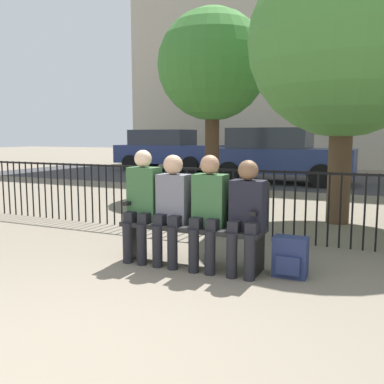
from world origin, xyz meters
TOP-DOWN VIEW (x-y plane):
  - ground_plane at (0.00, 0.00)m, footprint 80.00×80.00m
  - park_bench at (0.00, 2.43)m, footprint 1.57×0.45m
  - seated_person_0 at (-0.59, 2.30)m, footprint 0.34×0.39m
  - seated_person_1 at (-0.21, 2.30)m, footprint 0.34×0.39m
  - seated_person_2 at (0.21, 2.30)m, footprint 0.34×0.39m
  - seated_person_3 at (0.62, 2.30)m, footprint 0.34×0.39m
  - backpack at (1.05, 2.39)m, footprint 0.33×0.23m
  - fence_railing at (-0.02, 3.75)m, footprint 9.01×0.03m
  - tree_0 at (1.19, 5.38)m, footprint 2.97×2.97m
  - tree_3 at (-1.98, 7.84)m, footprint 2.59×2.59m
  - street_surface at (0.00, 12.00)m, footprint 24.00×6.00m
  - parked_car_0 at (-1.10, 10.87)m, footprint 4.20×1.94m
  - parked_car_1 at (-6.08, 13.35)m, footprint 4.20×1.94m

SIDE VIEW (x-z plane):
  - ground_plane at x=0.00m, z-range 0.00..0.00m
  - street_surface at x=0.00m, z-range 0.00..0.01m
  - backpack at x=1.05m, z-range 0.00..0.40m
  - park_bench at x=0.00m, z-range 0.03..0.95m
  - fence_railing at x=-0.02m, z-range 0.08..1.03m
  - seated_person_3 at x=0.62m, z-range 0.07..1.23m
  - seated_person_2 at x=0.21m, z-range 0.07..1.27m
  - seated_person_1 at x=-0.21m, z-range 0.07..1.27m
  - seated_person_0 at x=-0.59m, z-range 0.07..1.31m
  - parked_car_0 at x=-1.10m, z-range 0.03..1.65m
  - parked_car_1 at x=-6.08m, z-range 0.03..1.65m
  - tree_0 at x=1.19m, z-range 0.66..5.00m
  - tree_3 at x=-1.98m, z-range 0.85..5.18m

